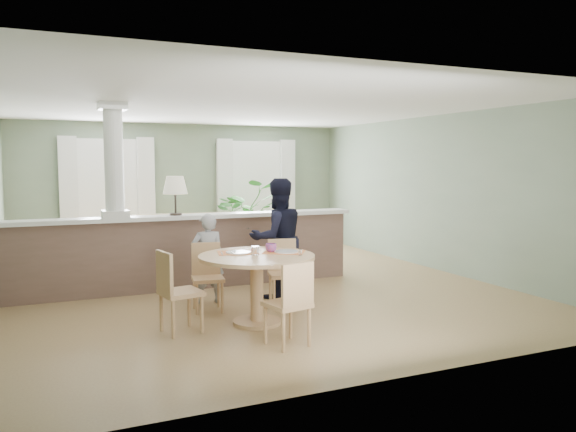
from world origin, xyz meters
name	(u,v)px	position (x,y,z in m)	size (l,w,h in m)	color
ground	(248,286)	(0.00, 0.00, 0.00)	(8.00, 8.00, 0.00)	tan
room_shell	(233,167)	(-0.03, 0.63, 1.81)	(7.02, 8.02, 2.71)	gray
pony_wall	(181,242)	(-0.99, 0.20, 0.71)	(5.32, 0.38, 2.70)	brown
sofa	(179,242)	(-0.63, 1.87, 0.47)	(3.25, 1.27, 0.95)	olive
houseplant	(245,216)	(1.08, 3.20, 0.77)	(1.38, 1.19, 1.53)	#336D2B
dining_table	(257,269)	(-0.58, -1.93, 0.65)	(1.34, 1.34, 0.92)	tan
chair_far_boy	(207,273)	(-0.94, -1.09, 0.47)	(0.44, 0.44, 0.85)	tan
chair_far_man	(283,269)	(0.04, -1.27, 0.48)	(0.47, 0.47, 0.87)	tan
chair_near	(291,300)	(-0.56, -2.86, 0.49)	(0.47, 0.47, 0.88)	tan
chair_side	(175,288)	(-1.54, -1.92, 0.51)	(0.48, 0.48, 0.92)	tan
child_person	(208,258)	(-0.84, -0.75, 0.60)	(0.44, 0.29, 1.21)	#97979C
man_person	(278,238)	(0.13, -0.84, 0.83)	(0.81, 0.63, 1.66)	black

